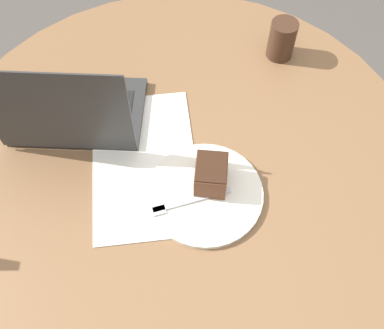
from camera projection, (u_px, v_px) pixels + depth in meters
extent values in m
plane|color=#4C4742|center=(184.00, 261.00, 1.62)|extent=(12.00, 12.00, 0.00)
cylinder|color=brown|center=(184.00, 260.00, 1.61)|extent=(0.44, 0.44, 0.02)
cylinder|color=brown|center=(183.00, 221.00, 1.32)|extent=(0.14, 0.14, 0.66)
cylinder|color=brown|center=(180.00, 158.00, 1.03)|extent=(1.12, 1.12, 0.03)
cube|color=white|center=(144.00, 162.00, 1.00)|extent=(0.44, 0.37, 0.00)
cylinder|color=silver|center=(205.00, 193.00, 0.95)|extent=(0.25, 0.25, 0.01)
cube|color=brown|center=(211.00, 175.00, 0.93)|extent=(0.10, 0.10, 0.06)
cube|color=#351E13|center=(212.00, 167.00, 0.91)|extent=(0.10, 0.10, 0.00)
cube|color=silver|center=(192.00, 200.00, 0.94)|extent=(0.06, 0.17, 0.00)
cube|color=silver|center=(158.00, 209.00, 0.93)|extent=(0.03, 0.03, 0.00)
cylinder|color=#3D2619|center=(282.00, 39.00, 1.13)|extent=(0.07, 0.07, 0.10)
cube|color=#2D2D2D|center=(80.00, 111.00, 1.07)|extent=(0.34, 0.36, 0.02)
cube|color=black|center=(79.00, 108.00, 1.06)|extent=(0.24, 0.27, 0.00)
cube|color=#2D2D2D|center=(57.00, 114.00, 0.90)|extent=(0.18, 0.25, 0.24)
cube|color=black|center=(57.00, 112.00, 0.90)|extent=(0.17, 0.23, 0.22)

